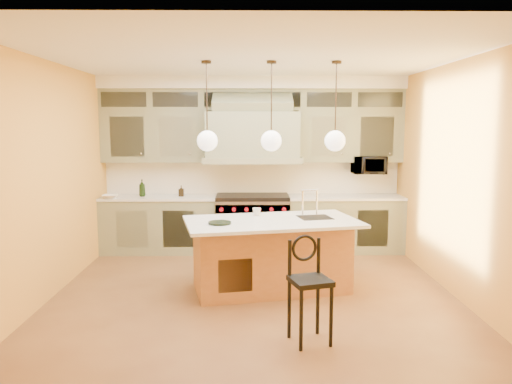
{
  "coord_description": "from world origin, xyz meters",
  "views": [
    {
      "loc": [
        -0.06,
        -6.06,
        2.12
      ],
      "look_at": [
        0.04,
        0.7,
        1.21
      ],
      "focal_mm": 35.0,
      "sensor_mm": 36.0,
      "label": 1
    }
  ],
  "objects_px": {
    "range": "(253,223)",
    "microwave": "(369,165)",
    "kitchen_island": "(271,253)",
    "counter_stool": "(309,283)"
  },
  "relations": [
    {
      "from": "range",
      "to": "microwave",
      "type": "xyz_separation_m",
      "value": [
        1.95,
        0.11,
        0.96
      ]
    },
    {
      "from": "range",
      "to": "kitchen_island",
      "type": "xyz_separation_m",
      "value": [
        0.23,
        -1.94,
        -0.01
      ]
    },
    {
      "from": "microwave",
      "to": "kitchen_island",
      "type": "bearing_deg",
      "value": -130.08
    },
    {
      "from": "kitchen_island",
      "to": "range",
      "type": "bearing_deg",
      "value": 84.91
    },
    {
      "from": "range",
      "to": "microwave",
      "type": "relative_size",
      "value": 2.21
    },
    {
      "from": "counter_stool",
      "to": "microwave",
      "type": "height_order",
      "value": "microwave"
    },
    {
      "from": "range",
      "to": "counter_stool",
      "type": "distance_m",
      "value": 3.56
    },
    {
      "from": "kitchen_island",
      "to": "counter_stool",
      "type": "xyz_separation_m",
      "value": [
        0.3,
        -1.58,
        0.12
      ]
    },
    {
      "from": "kitchen_island",
      "to": "counter_stool",
      "type": "height_order",
      "value": "kitchen_island"
    },
    {
      "from": "range",
      "to": "microwave",
      "type": "distance_m",
      "value": 2.18
    }
  ]
}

